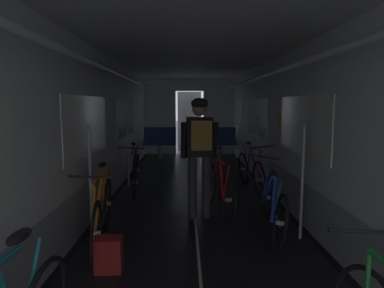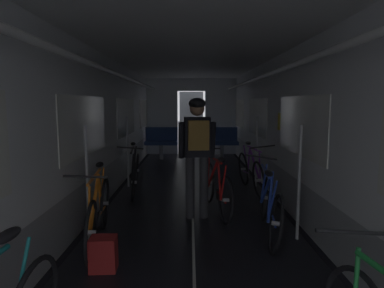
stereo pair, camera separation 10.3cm
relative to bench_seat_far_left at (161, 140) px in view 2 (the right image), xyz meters
name	(u,v)px [view 2 (the right image)]	position (x,y,z in m)	size (l,w,h in m)	color
train_car_shell	(193,101)	(0.90, -4.47, 1.13)	(3.14, 12.34, 2.57)	black
bench_seat_far_left	(161,140)	(0.00, 0.00, 0.00)	(0.98, 0.51, 0.95)	gray
bench_seat_far_right	(221,140)	(1.80, 0.00, 0.00)	(0.98, 0.51, 0.95)	gray
bicycle_orange	(99,212)	(-0.22, -6.08, -0.18)	(0.44, 1.69, 0.94)	black
bicycle_blue	(270,206)	(1.86, -5.84, -0.19)	(0.44, 1.69, 0.96)	black
bicycle_purple	(251,171)	(2.00, -3.74, -0.19)	(0.46, 1.69, 0.95)	black
bicycle_black	(135,173)	(-0.15, -3.87, -0.19)	(0.44, 1.69, 0.95)	black
person_cyclist_aisle	(197,145)	(0.96, -5.21, 0.50)	(0.54, 0.41, 1.73)	#2D2D33
bicycle_red_in_aisle	(216,187)	(1.26, -4.95, -0.18)	(0.52, 1.68, 0.94)	black
backpack_on_floor	(103,254)	(0.00, -6.73, -0.40)	(0.26, 0.20, 0.34)	maroon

